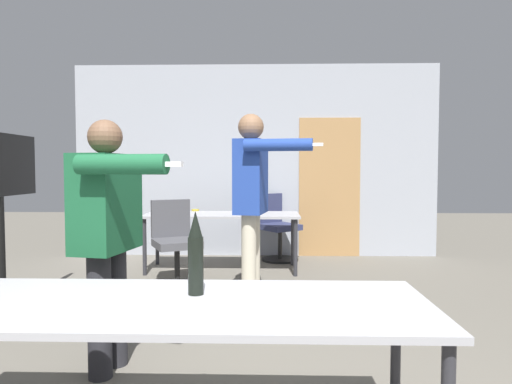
{
  "coord_description": "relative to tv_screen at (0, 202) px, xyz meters",
  "views": [
    {
      "loc": [
        0.2,
        -1.5,
        1.29
      ],
      "look_at": [
        0.09,
        2.36,
        1.1
      ],
      "focal_mm": 32.0,
      "sensor_mm": 36.0,
      "label": 1
    }
  ],
  "objects": [
    {
      "name": "person_far_watching",
      "position": [
        2.19,
        0.4,
        0.08
      ],
      "size": [
        0.8,
        0.76,
        1.81
      ],
      "rotation": [
        0.0,
        0.0,
        -1.74
      ],
      "color": "beige",
      "rests_on": "ground_plane"
    },
    {
      "name": "back_wall",
      "position": [
        2.17,
        2.93,
        0.39
      ],
      "size": [
        5.37,
        0.12,
        2.84
      ],
      "color": "#A3A8B2",
      "rests_on": "ground_plane"
    },
    {
      "name": "person_near_casual",
      "position": [
        1.33,
        -1.06,
        -0.06
      ],
      "size": [
        0.73,
        0.78,
        1.6
      ],
      "rotation": [
        0.0,
        0.0,
        -1.75
      ],
      "color": "#28282D",
      "rests_on": "ground_plane"
    },
    {
      "name": "conference_table_near",
      "position": [
        1.87,
        -1.97,
        -0.34
      ],
      "size": [
        2.34,
        0.78,
        0.73
      ],
      "color": "#A8A8AD",
      "rests_on": "ground_plane"
    },
    {
      "name": "conference_table_far",
      "position": [
        1.75,
        1.89,
        -0.35
      ],
      "size": [
        1.96,
        0.75,
        0.73
      ],
      "color": "#A8A8AD",
      "rests_on": "ground_plane"
    },
    {
      "name": "beer_bottle",
      "position": [
        2.01,
        -1.86,
        -0.1
      ],
      "size": [
        0.07,
        0.07,
        0.39
      ],
      "color": "black",
      "rests_on": "conference_table_near"
    },
    {
      "name": "tv_screen",
      "position": [
        0.0,
        0.0,
        0.0
      ],
      "size": [
        0.44,
        1.14,
        1.61
      ],
      "rotation": [
        0.0,
        0.0,
        1.57
      ],
      "color": "black",
      "rests_on": "ground_plane"
    },
    {
      "name": "office_chair_side_rolled",
      "position": [
        1.31,
        1.04,
        -0.56
      ],
      "size": [
        0.63,
        0.67,
        0.95
      ],
      "rotation": [
        0.0,
        0.0,
        3.6
      ],
      "color": "black",
      "rests_on": "ground_plane"
    },
    {
      "name": "office_chair_mid_tucked",
      "position": [
        2.45,
        2.58,
        -0.57
      ],
      "size": [
        0.67,
        0.68,
        0.94
      ],
      "rotation": [
        0.0,
        0.0,
        3.78
      ],
      "color": "black",
      "rests_on": "ground_plane"
    }
  ]
}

